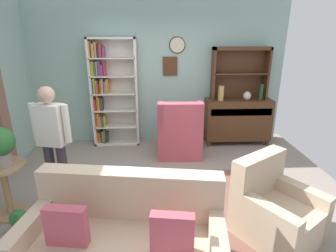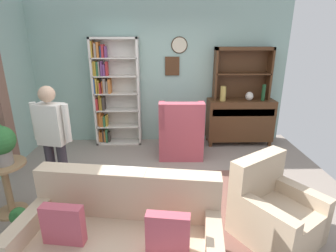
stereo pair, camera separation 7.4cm
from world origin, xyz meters
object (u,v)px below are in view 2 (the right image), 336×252
vase_tall (223,94)px  book_stack (144,178)px  plant_stand (6,183)px  sideboard_hutch (243,66)px  couch_floral (122,241)px  vase_round (249,96)px  potted_plant_small (18,217)px  sideboard (240,119)px  person_reading (53,137)px  armchair_floral (274,213)px  coffee_table (153,184)px  bookshelf (113,92)px  potted_plant_large (0,142)px  wingback_chair (181,136)px  bottle_wine (263,93)px

vase_tall → book_stack: size_ratio=1.45×
vase_tall → plant_stand: size_ratio=0.41×
sideboard_hutch → couch_floral: size_ratio=0.58×
vase_round → potted_plant_small: size_ratio=0.63×
sideboard → person_reading: 3.55m
person_reading → armchair_floral: bearing=-16.3°
vase_round → plant_stand: size_ratio=0.25×
sideboard_hutch → coffee_table: sideboard_hutch is taller
potted_plant_small → couch_floral: bearing=-24.4°
plant_stand → armchair_floral: bearing=-8.5°
bookshelf → potted_plant_large: 2.48m
couch_floral → vase_tall: bearing=62.7°
couch_floral → potted_plant_large: (-1.49, 0.88, 0.65)m
couch_floral → potted_plant_small: size_ratio=7.07×
couch_floral → coffee_table: bearing=74.8°
book_stack → sideboard: bearing=50.3°
armchair_floral → coffee_table: armchair_floral is taller
sideboard_hutch → couch_floral: sideboard_hutch is taller
potted_plant_large → book_stack: (1.63, 0.04, -0.52)m
sideboard_hutch → vase_tall: sideboard_hutch is taller
potted_plant_large → couch_floral: bearing=-30.6°
wingback_chair → armchair_floral: bearing=-67.6°
bottle_wine → person_reading: bearing=-151.2°
potted_plant_small → coffee_table: coffee_table is taller
bookshelf → potted_plant_small: bearing=-104.7°
person_reading → bookshelf: bearing=78.3°
vase_round → potted_plant_large: 4.17m
vase_tall → bottle_wine: bottle_wine is taller
sideboard_hutch → book_stack: sideboard_hutch is taller
potted_plant_small → book_stack: bearing=13.8°
bookshelf → armchair_floral: bookshelf is taller
armchair_floral → potted_plant_small: (-2.87, 0.16, -0.13)m
vase_tall → wingback_chair: size_ratio=0.27×
vase_round → wingback_chair: (-1.36, -0.50, -0.62)m
bottle_wine → coffee_table: 3.03m
sideboard → couch_floral: (-1.95, -3.10, -0.20)m
sideboard → couch_floral: bearing=-122.2°
wingback_chair → potted_plant_small: size_ratio=3.91×
vase_tall → plant_stand: bearing=-145.3°
potted_plant_small → book_stack: book_stack is taller
wingback_chair → book_stack: size_ratio=5.38×
plant_stand → potted_plant_small: 0.48m
plant_stand → coffee_table: plant_stand is taller
sideboard_hutch → coffee_table: size_ratio=1.38×
coffee_table → book_stack: bearing=-172.1°
sideboard → sideboard_hutch: bearing=90.0°
sideboard_hutch → bottle_wine: size_ratio=3.45×
sideboard_hutch → person_reading: size_ratio=0.71×
potted_plant_large → person_reading: (0.49, 0.29, -0.05)m
bookshelf → wingback_chair: bearing=-26.3°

